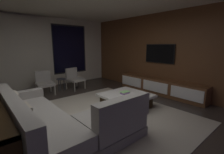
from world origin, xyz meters
The scene contains 12 objects.
floor centered at (0.00, 0.00, 0.00)m, with size 9.20×9.20×0.00m, color #332B26.
back_wall_with_window centered at (-0.06, 3.62, 1.34)m, with size 6.60×0.30×2.70m.
media_wall centered at (3.06, 0.00, 1.35)m, with size 0.12×7.80×2.70m.
area_rug centered at (0.35, -0.10, 0.01)m, with size 3.20×3.80×0.01m, color #ADA391.
sectional_couch centered at (-0.90, -0.22, 0.29)m, with size 1.98×2.50×0.82m.
coffee_table centered at (1.06, -0.02, 0.19)m, with size 1.16×1.16×0.36m.
book_stack_on_coffee_table centered at (1.08, 0.04, 0.39)m, with size 0.26×0.19×0.06m.
accent_chair_near_window centered at (0.92, 2.57, 0.43)m, with size 0.62×0.64×0.78m.
accent_chair_by_curtain centered at (-0.17, 2.61, 0.43)m, with size 0.59×0.60×0.78m.
side_stool centered at (0.40, 2.56, 0.37)m, with size 0.32×0.32×0.46m.
media_console centered at (2.77, 0.05, 0.25)m, with size 0.46×3.10×0.52m.
mounted_tv centered at (2.95, 0.25, 1.35)m, with size 0.05×1.10×0.63m.
Camera 1 is at (-1.89, -2.85, 1.64)m, focal length 25.72 mm.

